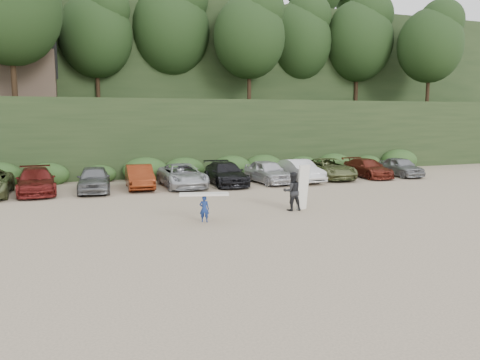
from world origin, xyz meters
name	(u,v)px	position (x,y,z in m)	size (l,w,h in m)	color
ground	(235,217)	(0.00, 0.00, 0.00)	(120.00, 120.00, 0.00)	tan
hillside_backdrop	(130,58)	(-0.26, 35.93, 11.22)	(90.00, 41.50, 28.00)	black
parked_cars	(176,176)	(-0.64, 10.02, 0.78)	(36.99, 6.03, 1.64)	#9D9DA2
child_surfer	(204,202)	(-1.62, -0.50, 0.89)	(2.26, 1.15, 1.30)	navy
adult_surfer	(293,191)	(3.25, 0.49, 0.99)	(1.41, 0.83, 2.29)	black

